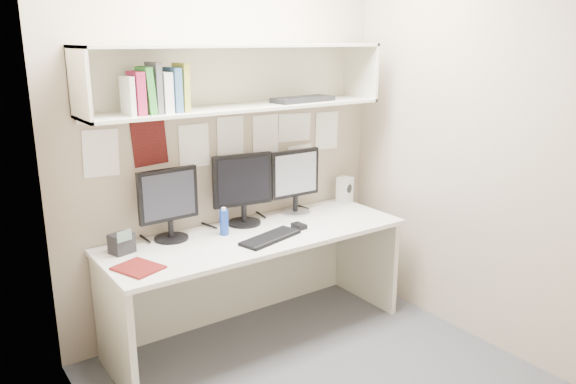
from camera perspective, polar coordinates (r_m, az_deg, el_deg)
floor at (r=3.51m, az=2.87°, el=-18.50°), size 2.40×2.00×0.01m
wall_back at (r=3.81m, az=-6.16°, el=5.39°), size 2.40×0.02×2.60m
wall_front at (r=2.31m, az=18.69°, el=-1.85°), size 2.40×0.02×2.60m
wall_left at (r=2.45m, az=-19.43°, el=-0.94°), size 0.02×2.00×2.60m
wall_right at (r=3.83m, az=17.52°, el=4.83°), size 0.02×2.00×2.60m
desk at (r=3.79m, az=-3.15°, el=-9.39°), size 2.00×0.70×0.73m
overhead_hutch at (r=3.64m, az=-5.26°, el=11.62°), size 2.00×0.38×0.40m
pinned_papers at (r=3.81m, az=-6.10°, el=4.63°), size 1.92×0.01×0.48m
monitor_left at (r=3.55m, az=-12.03°, el=-0.92°), size 0.39×0.21×0.45m
monitor_center at (r=3.78m, az=-4.62°, el=0.56°), size 0.41×0.23×0.48m
monitor_right at (r=4.01m, az=0.70°, el=1.33°), size 0.40×0.22×0.46m
keyboard at (r=3.54m, az=-1.80°, el=-4.67°), size 0.45×0.26×0.02m
mouse at (r=3.74m, az=1.13°, el=-3.48°), size 0.07×0.11×0.03m
speaker at (r=4.33m, az=5.79°, el=0.23°), size 0.13×0.13×0.20m
blue_bottle at (r=3.62m, az=-6.52°, el=-3.03°), size 0.06×0.06×0.18m
maroon_notebook at (r=3.21m, az=-14.98°, el=-7.46°), size 0.27×0.30×0.01m
desk_phone at (r=3.45m, az=-16.54°, el=-5.00°), size 0.15×0.14×0.15m
book_stack at (r=3.31m, az=-13.25°, el=9.98°), size 0.35×0.17×0.28m
hutch_tray at (r=3.83m, az=1.53°, el=9.39°), size 0.46×0.21×0.03m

